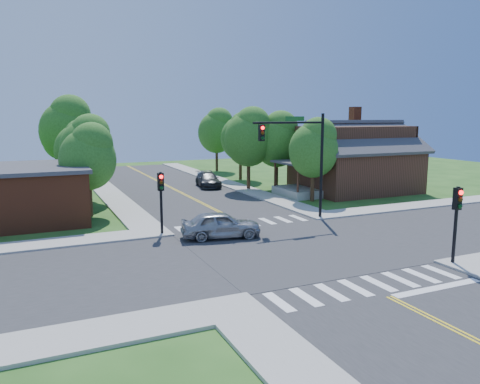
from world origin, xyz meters
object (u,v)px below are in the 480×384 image
car_silver (221,225)px  car_dgrey (208,180)px  signal_pole_nw (161,191)px  house_ne (354,156)px  signal_mast_ne (301,149)px  signal_pole_se (457,211)px

car_silver → car_dgrey: 19.62m
signal_pole_nw → house_ne: (20.71, 8.66, 0.67)m
signal_mast_ne → car_silver: 8.01m
signal_pole_nw → car_silver: size_ratio=0.78×
signal_mast_ne → house_ne: 14.23m
signal_pole_nw → car_silver: 4.05m
signal_pole_nw → car_dgrey: size_ratio=0.74×
signal_mast_ne → signal_pole_nw: signal_mast_ne is taller
house_ne → car_silver: house_ne is taller
signal_mast_ne → car_dgrey: (-0.41, 16.54, -4.14)m
signal_pole_se → car_silver: (-8.27, 9.12, -1.88)m
signal_mast_ne → house_ne: signal_mast_ne is taller
signal_pole_nw → car_silver: bearing=-35.3°
house_ne → car_dgrey: (-11.61, 7.89, -2.62)m
signal_mast_ne → house_ne: size_ratio=0.55×
signal_pole_nw → house_ne: 22.45m
signal_mast_ne → car_dgrey: bearing=91.4°
signal_pole_nw → car_silver: signal_pole_nw is taller
car_dgrey → house_ne: bearing=-24.8°
house_ne → car_silver: bearing=-148.9°
signal_mast_ne → signal_pole_se: 11.55m
signal_mast_ne → signal_pole_nw: bearing=-179.9°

